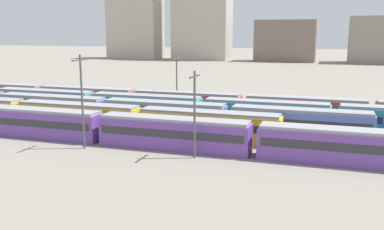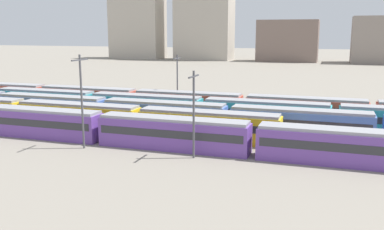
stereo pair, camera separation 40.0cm
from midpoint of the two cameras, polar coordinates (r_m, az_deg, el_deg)
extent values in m
plane|color=gray|center=(75.49, -23.18, -0.12)|extent=(600.00, 600.00, 0.00)
cube|color=#6B429E|center=(58.94, -20.14, -1.14)|extent=(18.00, 3.00, 3.40)
cube|color=#2D2D33|center=(58.85, -20.17, -0.75)|extent=(17.20, 3.06, 0.90)
cube|color=#939399|center=(58.59, -20.27, 0.65)|extent=(17.60, 2.70, 0.35)
cube|color=#6B429E|center=(49.67, -2.69, -2.65)|extent=(18.00, 3.00, 3.40)
cube|color=#2D2D33|center=(49.58, -2.69, -2.20)|extent=(17.20, 3.06, 0.90)
cube|color=#939399|center=(49.26, -2.71, -0.54)|extent=(17.60, 2.70, 0.35)
cube|color=#6B429E|center=(46.64, 19.65, -4.21)|extent=(18.00, 3.00, 3.40)
cube|color=#2D2D33|center=(46.54, 19.68, -3.73)|extent=(17.20, 3.06, 0.90)
cube|color=#939399|center=(46.20, 19.80, -1.97)|extent=(17.60, 2.70, 0.35)
cube|color=yellow|center=(61.46, -15.13, -0.36)|extent=(18.00, 3.00, 3.40)
cube|color=#2D2D33|center=(61.38, -15.15, 0.01)|extent=(17.20, 3.06, 0.90)
cube|color=#939399|center=(61.13, -15.22, 1.36)|extent=(17.60, 2.70, 0.35)
cube|color=yellow|center=(53.63, 2.06, -1.62)|extent=(18.00, 3.00, 3.40)
cube|color=#2D2D33|center=(53.54, 2.06, -1.20)|extent=(17.20, 3.06, 0.90)
cube|color=#939399|center=(53.25, 2.07, 0.35)|extent=(17.60, 2.70, 0.35)
cube|color=#4C70BC|center=(70.25, -18.39, 0.85)|extent=(18.00, 3.00, 3.40)
cube|color=#2D2D33|center=(70.18, -18.41, 1.18)|extent=(17.20, 3.06, 0.90)
cube|color=#939399|center=(69.96, -18.48, 2.36)|extent=(17.60, 2.70, 0.35)
cube|color=#4C70BC|center=(61.04, -3.94, -0.08)|extent=(18.00, 3.00, 3.40)
cube|color=#2D2D33|center=(60.96, -3.94, 0.30)|extent=(17.20, 3.06, 0.90)
cube|color=#939399|center=(60.71, -3.96, 1.66)|extent=(17.60, 2.70, 0.35)
cube|color=#4C70BC|center=(56.85, 14.03, -1.22)|extent=(18.00, 3.00, 3.40)
cube|color=#2D2D33|center=(56.77, 14.05, -0.82)|extent=(17.20, 3.06, 0.90)
cube|color=#939399|center=(56.49, 14.11, 0.64)|extent=(17.60, 2.70, 0.35)
cube|color=teal|center=(77.43, -19.21, 1.70)|extent=(18.00, 3.00, 3.40)
cube|color=#2D2D33|center=(77.37, -19.23, 2.00)|extent=(17.20, 3.06, 0.90)
cube|color=#939399|center=(77.16, -19.30, 3.08)|extent=(17.60, 2.70, 0.35)
cube|color=teal|center=(67.75, -6.36, 0.99)|extent=(18.00, 3.00, 3.40)
cube|color=#2D2D33|center=(67.68, -6.37, 1.33)|extent=(17.20, 3.06, 0.90)
cube|color=#939399|center=(67.45, -6.39, 2.56)|extent=(17.60, 2.70, 0.35)
cube|color=teal|center=(62.45, 9.65, 0.04)|extent=(18.00, 3.00, 3.40)
cube|color=#2D2D33|center=(62.38, 9.66, 0.41)|extent=(17.20, 3.06, 0.90)
cube|color=#939399|center=(62.13, 9.70, 1.74)|extent=(17.60, 2.70, 0.35)
cube|color=#BC4C38|center=(90.12, -24.20, 2.59)|extent=(18.00, 3.00, 3.40)
cube|color=#2D2D33|center=(90.07, -24.22, 2.84)|extent=(17.20, 3.06, 0.90)
cube|color=#939399|center=(89.90, -24.30, 3.77)|extent=(17.60, 2.70, 0.35)
cube|color=#BC4C38|center=(78.73, -13.93, 2.14)|extent=(18.00, 3.00, 3.40)
cube|color=#2D2D33|center=(78.67, -13.95, 2.43)|extent=(17.20, 3.06, 0.90)
cube|color=#939399|center=(78.47, -14.00, 3.49)|extent=(17.60, 2.70, 0.35)
cube|color=#BC4C38|center=(70.63, -0.79, 1.47)|extent=(18.00, 3.00, 3.40)
cube|color=#2D2D33|center=(70.57, -0.79, 1.80)|extent=(17.20, 3.06, 0.90)
cube|color=#939399|center=(70.35, -0.80, 2.98)|extent=(17.60, 2.70, 0.35)
cube|color=#BC4C38|center=(67.04, 14.68, 0.59)|extent=(18.00, 3.00, 3.40)
cube|color=#2D2D33|center=(66.97, 14.70, 0.93)|extent=(17.20, 3.06, 0.90)
cube|color=#939399|center=(66.74, 14.76, 2.17)|extent=(17.60, 2.70, 0.35)
cylinder|color=#4C4C51|center=(45.41, 0.09, -0.02)|extent=(0.24, 0.24, 9.48)
cube|color=#47474C|center=(44.80, 0.10, 5.18)|extent=(0.16, 3.20, 0.16)
cylinder|color=#4C4C51|center=(73.74, -2.21, 4.32)|extent=(0.24, 0.24, 9.64)
cube|color=#47474C|center=(73.37, -2.23, 7.59)|extent=(0.16, 3.20, 0.16)
cylinder|color=#4C4C51|center=(50.73, -14.67, 1.63)|extent=(0.24, 0.24, 10.94)
cube|color=#47474C|center=(50.19, -14.94, 7.12)|extent=(0.16, 3.20, 0.16)
cube|color=#B2A899|center=(223.60, -7.61, 11.38)|extent=(25.97, 15.15, 30.14)
cube|color=#B2A899|center=(210.93, 1.30, 13.34)|extent=(27.10, 14.62, 43.68)
cube|color=#7A665B|center=(202.88, 12.32, 9.66)|extent=(26.99, 14.31, 18.74)
cube|color=gray|center=(202.66, 23.71, 9.16)|extent=(24.72, 18.67, 19.97)
camera|label=1|loc=(0.20, -90.19, -0.04)|focal=39.93mm
camera|label=2|loc=(0.20, 89.81, 0.04)|focal=39.93mm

